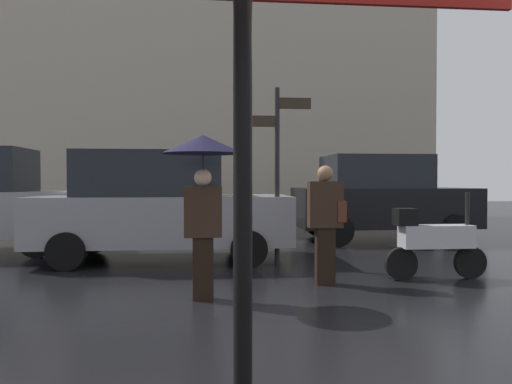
# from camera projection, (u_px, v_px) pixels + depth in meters

# --- Properties ---
(pedestrian_with_umbrella) EXTENTS (0.97, 0.97, 1.93)m
(pedestrian_with_umbrella) POSITION_uv_depth(u_px,v_px,m) (203.00, 169.00, 5.87)
(pedestrian_with_umbrella) COLOR black
(pedestrian_with_umbrella) RESTS_ON ground
(pedestrian_with_bag) EXTENTS (0.49, 0.24, 1.60)m
(pedestrian_with_bag) POSITION_uv_depth(u_px,v_px,m) (326.00, 217.00, 6.76)
(pedestrian_with_bag) COLOR black
(pedestrian_with_bag) RESTS_ON ground
(parked_scooter) EXTENTS (1.48, 0.32, 1.23)m
(parked_scooter) POSITION_uv_depth(u_px,v_px,m) (433.00, 240.00, 7.10)
(parked_scooter) COLOR black
(parked_scooter) RESTS_ON ground
(parked_car_left) EXTENTS (4.40, 2.07, 1.90)m
(parked_car_left) POSITION_uv_depth(u_px,v_px,m) (160.00, 206.00, 8.86)
(parked_car_left) COLOR gray
(parked_car_left) RESTS_ON ground
(parked_car_right) EXTENTS (4.07, 2.06, 1.99)m
(parked_car_right) POSITION_uv_depth(u_px,v_px,m) (380.00, 198.00, 11.76)
(parked_car_right) COLOR black
(parked_car_right) RESTS_ON ground
(street_signpost) EXTENTS (1.08, 0.08, 2.92)m
(street_signpost) POSITION_uv_depth(u_px,v_px,m) (278.00, 158.00, 8.23)
(street_signpost) COLOR black
(street_signpost) RESTS_ON ground
(building_block) EXTENTS (15.50, 2.89, 12.71)m
(building_block) POSITION_uv_depth(u_px,v_px,m) (223.00, 50.00, 18.95)
(building_block) COLOR #B2A893
(building_block) RESTS_ON ground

